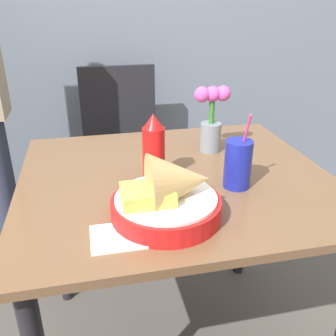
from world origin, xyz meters
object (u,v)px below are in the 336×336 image
at_px(ketchup_bottle, 154,149).
at_px(flower_vase, 211,118).
at_px(chair_far_window, 122,142).
at_px(drink_cup, 238,165).
at_px(food_basket, 170,196).

height_order(ketchup_bottle, flower_vase, flower_vase).
bearing_deg(chair_far_window, drink_cup, -76.07).
bearing_deg(chair_far_window, food_basket, -89.11).
bearing_deg(ketchup_bottle, chair_far_window, 91.07).
relative_size(ketchup_bottle, drink_cup, 0.91).
bearing_deg(drink_cup, food_basket, -151.80).
bearing_deg(drink_cup, flower_vase, 87.47).
xyz_separation_m(chair_far_window, flower_vase, (0.26, -0.70, 0.33)).
distance_m(ketchup_bottle, drink_cup, 0.25).
xyz_separation_m(chair_far_window, ketchup_bottle, (0.02, -0.88, 0.30)).
height_order(chair_far_window, drink_cup, drink_cup).
height_order(chair_far_window, flower_vase, flower_vase).
height_order(chair_far_window, food_basket, chair_far_window).
xyz_separation_m(ketchup_bottle, flower_vase, (0.24, 0.18, 0.02)).
bearing_deg(drink_cup, chair_far_window, 103.93).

